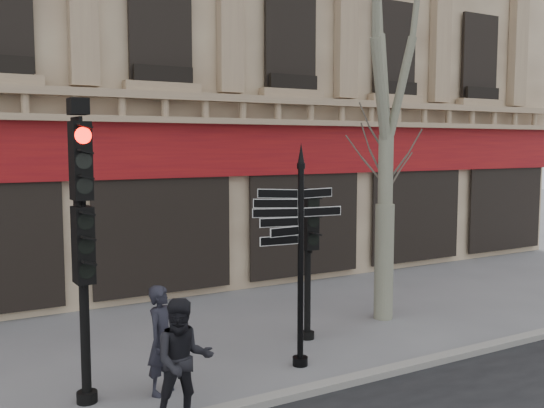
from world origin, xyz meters
The scene contains 7 objects.
ground centered at (0.00, 0.00, 0.00)m, with size 80.00×80.00×0.00m, color slate.
kerb centered at (0.00, -1.40, 0.06)m, with size 80.00×0.25×0.12m, color gray.
fingerpost centered at (0.52, -0.32, 2.53)m, with size 1.96×1.96×3.77m.
traffic_signal_main centered at (-2.96, -0.03, 2.76)m, with size 0.49×0.36×4.38m.
traffic_signal_secondary centered at (1.41, 0.81, 1.98)m, with size 0.52×0.40×2.84m.
pedestrian_a centered at (-1.89, -0.25, 0.82)m, with size 0.60×0.39×1.65m, color black.
pedestrian_b centered at (-1.96, -1.30, 0.85)m, with size 0.82×0.64×1.70m, color black.
Camera 1 is at (-4.85, -8.72, 3.74)m, focal length 40.00 mm.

